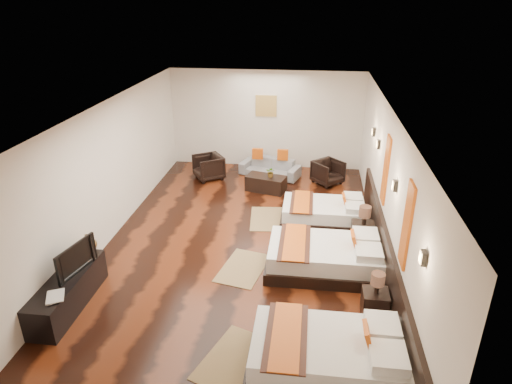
# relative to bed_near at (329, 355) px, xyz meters

# --- Properties ---
(floor) EXTENTS (5.50, 9.50, 0.01)m
(floor) POSITION_rel_bed_near_xyz_m (-1.70, 3.07, -0.28)
(floor) COLOR black
(floor) RESTS_ON ground
(ceiling) EXTENTS (5.50, 9.50, 0.01)m
(ceiling) POSITION_rel_bed_near_xyz_m (-1.70, 3.07, 2.52)
(ceiling) COLOR white
(ceiling) RESTS_ON floor
(back_wall) EXTENTS (5.50, 0.01, 2.80)m
(back_wall) POSITION_rel_bed_near_xyz_m (-1.70, 7.82, 1.12)
(back_wall) COLOR silver
(back_wall) RESTS_ON floor
(left_wall) EXTENTS (0.01, 9.50, 2.80)m
(left_wall) POSITION_rel_bed_near_xyz_m (-4.45, 3.07, 1.12)
(left_wall) COLOR silver
(left_wall) RESTS_ON floor
(right_wall) EXTENTS (0.01, 9.50, 2.80)m
(right_wall) POSITION_rel_bed_near_xyz_m (1.05, 3.07, 1.12)
(right_wall) COLOR silver
(right_wall) RESTS_ON floor
(headboard_panel) EXTENTS (0.08, 6.60, 0.90)m
(headboard_panel) POSITION_rel_bed_near_xyz_m (1.01, 2.27, 0.17)
(headboard_panel) COLOR black
(headboard_panel) RESTS_ON floor
(bed_near) EXTENTS (2.13, 1.34, 0.81)m
(bed_near) POSITION_rel_bed_near_xyz_m (0.00, 0.00, 0.00)
(bed_near) COLOR black
(bed_near) RESTS_ON floor
(bed_mid) EXTENTS (2.15, 1.35, 0.82)m
(bed_mid) POSITION_rel_bed_near_xyz_m (0.00, 2.47, 0.00)
(bed_mid) COLOR black
(bed_mid) RESTS_ON floor
(bed_far) EXTENTS (1.88, 1.18, 0.72)m
(bed_far) POSITION_rel_bed_near_xyz_m (-0.00, 4.36, -0.03)
(bed_far) COLOR black
(bed_far) RESTS_ON floor
(nightstand_a) EXTENTS (0.40, 0.40, 0.80)m
(nightstand_a) POSITION_rel_bed_near_xyz_m (0.75, 1.25, 0.00)
(nightstand_a) COLOR black
(nightstand_a) RESTS_ON floor
(nightstand_b) EXTENTS (0.45, 0.45, 0.89)m
(nightstand_b) POSITION_rel_bed_near_xyz_m (0.75, 3.44, 0.03)
(nightstand_b) COLOR black
(nightstand_b) RESTS_ON floor
(jute_mat_near) EXTENTS (1.12, 1.39, 0.01)m
(jute_mat_near) POSITION_rel_bed_near_xyz_m (-1.32, 0.03, -0.27)
(jute_mat_near) COLOR olive
(jute_mat_near) RESTS_ON floor
(jute_mat_mid) EXTENTS (0.99, 1.33, 0.01)m
(jute_mat_mid) POSITION_rel_bed_near_xyz_m (-1.53, 2.32, -0.27)
(jute_mat_mid) COLOR olive
(jute_mat_mid) RESTS_ON floor
(jute_mat_far) EXTENTS (0.86, 1.26, 0.01)m
(jute_mat_far) POSITION_rel_bed_near_xyz_m (-1.29, 4.36, -0.27)
(jute_mat_far) COLOR olive
(jute_mat_far) RESTS_ON floor
(tv_console) EXTENTS (0.50, 1.80, 0.55)m
(tv_console) POSITION_rel_bed_near_xyz_m (-4.20, 0.87, -0.00)
(tv_console) COLOR black
(tv_console) RESTS_ON floor
(tv) EXTENTS (0.31, 0.90, 0.51)m
(tv) POSITION_rel_bed_near_xyz_m (-4.15, 1.08, 0.53)
(tv) COLOR black
(tv) RESTS_ON tv_console
(book) EXTENTS (0.38, 0.42, 0.03)m
(book) POSITION_rel_bed_near_xyz_m (-4.20, 0.31, 0.29)
(book) COLOR black
(book) RESTS_ON tv_console
(figurine) EXTENTS (0.37, 0.37, 0.33)m
(figurine) POSITION_rel_bed_near_xyz_m (-4.20, 1.69, 0.44)
(figurine) COLOR brown
(figurine) RESTS_ON tv_console
(sofa) EXTENTS (1.78, 1.13, 0.49)m
(sofa) POSITION_rel_bed_near_xyz_m (-1.49, 7.02, -0.04)
(sofa) COLOR slate
(sofa) RESTS_ON floor
(armchair_left) EXTENTS (1.01, 1.00, 0.67)m
(armchair_left) POSITION_rel_bed_near_xyz_m (-3.15, 6.60, 0.06)
(armchair_left) COLOR black
(armchair_left) RESTS_ON floor
(armchair_right) EXTENTS (0.98, 0.98, 0.64)m
(armchair_right) POSITION_rel_bed_near_xyz_m (0.11, 6.66, 0.04)
(armchair_right) COLOR black
(armchair_right) RESTS_ON floor
(coffee_table) EXTENTS (1.10, 0.75, 0.40)m
(coffee_table) POSITION_rel_bed_near_xyz_m (-1.49, 5.97, -0.08)
(coffee_table) COLOR black
(coffee_table) RESTS_ON floor
(table_plant) EXTENTS (0.28, 0.25, 0.27)m
(table_plant) POSITION_rel_bed_near_xyz_m (-1.36, 5.93, 0.26)
(table_plant) COLOR #22521B
(table_plant) RESTS_ON coffee_table
(orange_panel_a) EXTENTS (0.04, 0.40, 1.30)m
(orange_panel_a) POSITION_rel_bed_near_xyz_m (1.03, 1.17, 1.42)
(orange_panel_a) COLOR #D86014
(orange_panel_a) RESTS_ON right_wall
(orange_panel_b) EXTENTS (0.04, 0.40, 1.30)m
(orange_panel_b) POSITION_rel_bed_near_xyz_m (1.03, 3.37, 1.42)
(orange_panel_b) COLOR #D86014
(orange_panel_b) RESTS_ON right_wall
(sconce_near) EXTENTS (0.07, 0.12, 0.18)m
(sconce_near) POSITION_rel_bed_near_xyz_m (1.01, 0.07, 1.57)
(sconce_near) COLOR black
(sconce_near) RESTS_ON right_wall
(sconce_mid) EXTENTS (0.07, 0.12, 0.18)m
(sconce_mid) POSITION_rel_bed_near_xyz_m (1.01, 2.27, 1.57)
(sconce_mid) COLOR black
(sconce_mid) RESTS_ON right_wall
(sconce_far) EXTENTS (0.07, 0.12, 0.18)m
(sconce_far) POSITION_rel_bed_near_xyz_m (1.01, 4.47, 1.57)
(sconce_far) COLOR black
(sconce_far) RESTS_ON right_wall
(sconce_lounge) EXTENTS (0.07, 0.12, 0.18)m
(sconce_lounge) POSITION_rel_bed_near_xyz_m (1.01, 5.37, 1.57)
(sconce_lounge) COLOR black
(sconce_lounge) RESTS_ON right_wall
(gold_artwork) EXTENTS (0.60, 0.04, 0.60)m
(gold_artwork) POSITION_rel_bed_near_xyz_m (-1.70, 7.80, 1.52)
(gold_artwork) COLOR #AD873F
(gold_artwork) RESTS_ON back_wall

